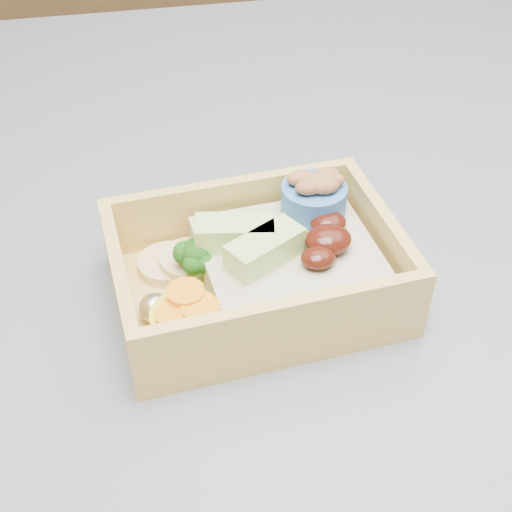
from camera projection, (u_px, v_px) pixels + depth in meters
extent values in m
cube|color=brown|center=(179.00, 54.00, 1.82)|extent=(3.20, 0.60, 0.90)
cube|color=#3E3E44|center=(332.00, 229.00, 0.56)|extent=(1.24, 0.84, 0.04)
cube|color=#D3B057|center=(256.00, 291.00, 0.47)|extent=(0.19, 0.15, 0.01)
cube|color=#D3B057|center=(232.00, 207.00, 0.50)|extent=(0.18, 0.02, 0.04)
cube|color=#D3B057|center=(286.00, 329.00, 0.41)|extent=(0.18, 0.02, 0.04)
cube|color=#D3B057|center=(380.00, 238.00, 0.47)|extent=(0.02, 0.11, 0.04)
cube|color=#D3B057|center=(121.00, 288.00, 0.44)|extent=(0.02, 0.11, 0.04)
cube|color=gray|center=(288.00, 265.00, 0.47)|extent=(0.12, 0.11, 0.03)
ellipsoid|color=#380F08|center=(328.00, 240.00, 0.45)|extent=(0.03, 0.03, 0.02)
ellipsoid|color=#380F08|center=(328.00, 223.00, 0.47)|extent=(0.03, 0.02, 0.01)
ellipsoid|color=#380F08|center=(318.00, 258.00, 0.44)|extent=(0.02, 0.02, 0.01)
cube|color=#B2E075|center=(265.00, 249.00, 0.44)|extent=(0.05, 0.04, 0.02)
cube|color=#B2E075|center=(235.00, 233.00, 0.45)|extent=(0.05, 0.03, 0.02)
cylinder|color=#5E9751|center=(199.00, 274.00, 0.47)|extent=(0.01, 0.01, 0.02)
sphere|color=#1B5313|center=(197.00, 253.00, 0.46)|extent=(0.02, 0.02, 0.02)
sphere|color=#1B5313|center=(208.00, 250.00, 0.46)|extent=(0.02, 0.02, 0.02)
sphere|color=#1B5313|center=(185.00, 253.00, 0.46)|extent=(0.02, 0.02, 0.02)
sphere|color=#1B5313|center=(204.00, 263.00, 0.45)|extent=(0.01, 0.01, 0.01)
sphere|color=#1B5313|center=(193.00, 264.00, 0.45)|extent=(0.01, 0.01, 0.01)
sphere|color=#1B5313|center=(194.00, 248.00, 0.46)|extent=(0.01, 0.01, 0.01)
cylinder|color=yellow|center=(187.00, 325.00, 0.43)|extent=(0.04, 0.04, 0.02)
cylinder|color=orange|center=(185.00, 307.00, 0.42)|extent=(0.02, 0.02, 0.00)
cylinder|color=orange|center=(175.00, 315.00, 0.42)|extent=(0.02, 0.02, 0.00)
cylinder|color=orange|center=(201.00, 309.00, 0.42)|extent=(0.02, 0.02, 0.00)
cylinder|color=orange|center=(185.00, 292.00, 0.43)|extent=(0.02, 0.02, 0.00)
cylinder|color=tan|center=(168.00, 264.00, 0.48)|extent=(0.04, 0.04, 0.01)
cylinder|color=tan|center=(190.00, 260.00, 0.48)|extent=(0.04, 0.04, 0.01)
ellipsoid|color=silver|center=(211.00, 242.00, 0.49)|extent=(0.02, 0.02, 0.02)
ellipsoid|color=silver|center=(155.00, 308.00, 0.44)|extent=(0.02, 0.02, 0.02)
cylinder|color=#366DBA|center=(314.00, 199.00, 0.48)|extent=(0.04, 0.04, 0.02)
ellipsoid|color=brown|center=(315.00, 180.00, 0.47)|extent=(0.02, 0.01, 0.01)
ellipsoid|color=brown|center=(326.00, 175.00, 0.47)|extent=(0.02, 0.01, 0.01)
ellipsoid|color=brown|center=(301.00, 178.00, 0.47)|extent=(0.02, 0.01, 0.01)
ellipsoid|color=brown|center=(325.00, 186.00, 0.46)|extent=(0.02, 0.01, 0.01)
ellipsoid|color=brown|center=(309.00, 187.00, 0.46)|extent=(0.02, 0.01, 0.01)
ellipsoid|color=brown|center=(331.00, 180.00, 0.47)|extent=(0.02, 0.01, 0.01)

